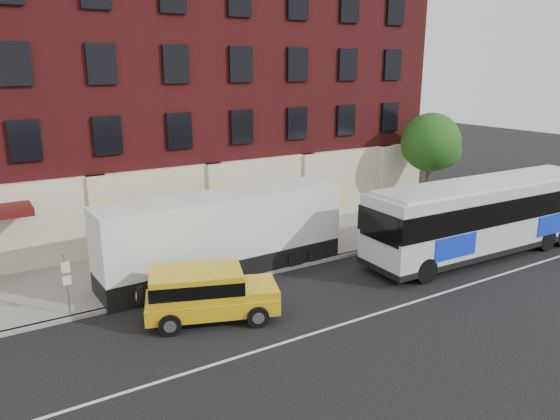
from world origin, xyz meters
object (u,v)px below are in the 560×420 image
city_bus (486,214)px  shipping_container (225,236)px  yellow_suv (205,291)px  street_tree (431,145)px  sign_pole (67,282)px

city_bus → shipping_container: city_bus is taller
yellow_suv → city_bus: bearing=-2.6°
street_tree → shipping_container: 15.69m
sign_pole → street_tree: (22.04, 3.34, 2.96)m
street_tree → shipping_container: street_tree is taller
street_tree → city_bus: size_ratio=0.45×
sign_pole → yellow_suv: 5.06m
yellow_suv → shipping_container: (2.49, 3.52, 0.72)m
street_tree → yellow_suv: size_ratio=1.19×
street_tree → shipping_container: (-15.27, -2.49, -2.57)m
city_bus → yellow_suv: 14.71m
city_bus → yellow_suv: (-14.66, 0.67, -0.95)m
sign_pole → city_bus: bearing=-10.0°
city_bus → shipping_container: (-12.17, 4.20, -0.22)m
city_bus → yellow_suv: size_ratio=2.63×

